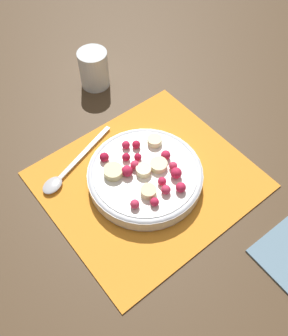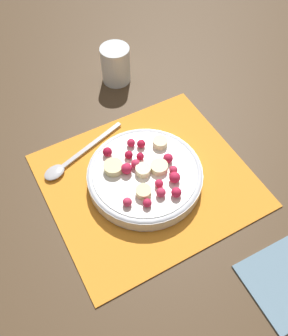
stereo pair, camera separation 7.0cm
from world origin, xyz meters
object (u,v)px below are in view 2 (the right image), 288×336
drinking_glass (116,65)px  napkin (285,283)px  spoon (68,162)px  fruit_bowl (144,174)px

drinking_glass → napkin: drinking_glass is taller
spoon → drinking_glass: drinking_glass is taller
fruit_bowl → spoon: size_ratio=1.11×
fruit_bowl → napkin: fruit_bowl is taller
spoon → napkin: bearing=101.0°
spoon → napkin: (0.22, -0.40, -0.01)m
spoon → drinking_glass: bearing=-155.3°
spoon → napkin: spoon is taller
spoon → napkin: 0.45m
fruit_bowl → napkin: 0.31m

